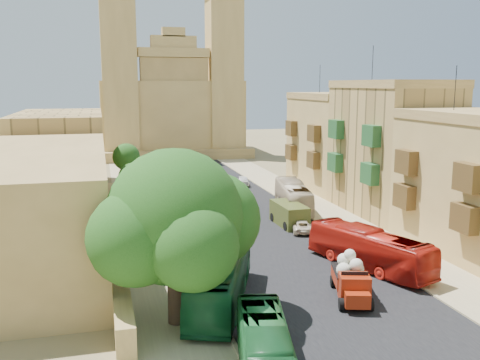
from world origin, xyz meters
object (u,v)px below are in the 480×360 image
church (170,105)px  bus_green_south (265,356)px  bus_cream_east (293,196)px  red_truck (351,278)px  bus_green_north (221,280)px  car_cream (301,226)px  car_blue_a (223,261)px  street_tree_b (140,201)px  car_white_a (182,202)px  street_tree_d (126,157)px  car_white_b (242,181)px  olive_pickup (289,215)px  street_tree_c (132,177)px  pedestrian_c (387,250)px  pedestrian_a (428,270)px  street_tree_a (153,230)px  car_blue_b (172,168)px  ficus_tree (176,222)px  bus_red_east (369,249)px  car_dkblue (185,180)px

church → bus_green_south: size_ratio=3.81×
bus_cream_east → red_truck: bearing=89.4°
bus_green_north → car_cream: (10.78, 14.14, -1.02)m
car_blue_a → car_cream: (9.28, 8.24, -0.13)m
bus_green_south → car_blue_a: size_ratio=2.39×
bus_cream_east → car_cream: bus_cream_east is taller
street_tree_b → car_white_a: 10.28m
red_truck → bus_cream_east: (4.85, 23.64, 0.20)m
street_tree_d → car_white_b: street_tree_d is taller
street_tree_b → olive_pickup: bearing=-5.8°
street_tree_c → pedestrian_c: 31.04m
pedestrian_a → pedestrian_c: size_ratio=0.85×
church → car_blue_a: size_ratio=9.13×
street_tree_a → car_blue_b: 44.91m
church → ficus_tree: (-9.41, -74.61, -3.60)m
red_truck → car_cream: (2.63, 15.37, -0.77)m
pedestrian_a → street_tree_c: bearing=-78.3°
car_blue_a → car_white_a: 20.80m
church → bus_green_north: (-6.50, -72.70, -7.95)m
bus_green_south → car_white_a: bearing=99.6°
bus_green_south → car_white_b: size_ratio=2.44×
street_tree_d → car_cream: size_ratio=1.44×
olive_pickup → car_blue_a: size_ratio=1.31×
olive_pickup → bus_green_north: (-10.50, -16.65, 0.53)m
street_tree_b → bus_green_north: (3.50, -18.08, -1.32)m
olive_pickup → pedestrian_a: olive_pickup is taller
bus_green_south → car_cream: 25.69m
church → ficus_tree: size_ratio=3.63×
car_white_a → church: bearing=97.7°
street_tree_a → street_tree_c: bearing=90.0°
bus_green_north → bus_red_east: 12.47m
street_tree_c → car_white_b: street_tree_c is taller
street_tree_c → bus_green_north: street_tree_c is taller
bus_green_north → car_white_b: bearing=94.0°
bus_green_south → bus_red_east: bearing=58.9°
car_dkblue → pedestrian_a: (10.47, -40.39, 0.25)m
church → bus_red_east: size_ratio=3.43×
street_tree_a → pedestrian_a: 19.22m
street_tree_c → bus_red_east: size_ratio=0.44×
street_tree_c → car_white_a: 6.62m
bus_cream_east → car_white_a: size_ratio=2.97×
street_tree_b → ficus_tree: bearing=-88.3°
bus_red_east → car_white_a: 25.40m
bus_green_north → car_cream: size_ratio=2.88×
car_white_a → car_dkblue: (2.50, 13.77, -0.03)m
bus_green_north → car_dkblue: size_ratio=2.85×
bus_red_east → car_dkblue: size_ratio=2.68×
street_tree_b → bus_red_east: (15.46, -14.57, -1.42)m
bus_green_south → pedestrian_c: (14.00, 13.71, -0.36)m
bus_cream_east → car_cream: (-2.22, -8.26, -0.97)m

